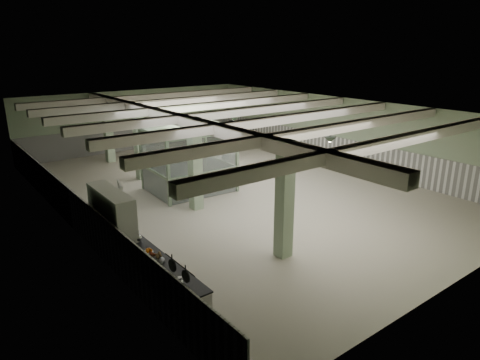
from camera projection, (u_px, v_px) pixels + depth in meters
floor at (233, 189)px, 19.09m from camera, size 20.00×20.00×0.00m
ceiling at (232, 109)px, 18.01m from camera, size 14.00×20.00×0.02m
wall_back at (136, 120)px, 26.14m from camera, size 14.00×0.02×3.60m
wall_front at (463, 223)px, 10.96m from camera, size 14.00×0.02×3.60m
wall_left at (66, 179)px, 14.51m from camera, size 0.02×20.00×3.60m
wall_right at (339, 132)px, 22.60m from camera, size 0.02×20.00×3.60m
wainscot_left at (71, 208)px, 14.84m from camera, size 0.05×19.90×1.50m
wainscot_right at (337, 151)px, 22.90m from camera, size 0.05×19.90×1.50m
wainscot_back at (137, 137)px, 26.44m from camera, size 13.90×0.05×1.50m
girder at (180, 120)px, 16.63m from camera, size 0.45×19.90×0.40m
beam_a at (385, 144)px, 12.37m from camera, size 13.90×0.35×0.32m
beam_b at (321, 131)px, 14.27m from camera, size 13.90×0.35×0.32m
beam_c at (271, 121)px, 16.17m from camera, size 13.90×0.35×0.32m
beam_d at (232, 113)px, 18.07m from camera, size 13.90×0.35×0.32m
beam_e at (200, 107)px, 19.96m from camera, size 13.90×0.35×0.32m
beam_f at (174, 101)px, 21.86m from camera, size 13.90×0.35×0.32m
beam_g at (152, 97)px, 23.76m from camera, size 13.90×0.35×0.32m
column_a at (285, 200)px, 12.55m from camera, size 0.42×0.42×3.60m
column_b at (195, 164)px, 16.35m from camera, size 0.42×0.42×3.60m
column_c at (139, 142)px, 20.14m from camera, size 0.42×0.42×3.60m
column_d at (108, 129)px, 23.18m from camera, size 0.42×0.42×3.60m
hook_rail at (179, 264)px, 8.77m from camera, size 0.02×1.20×0.02m
pendant_front at (330, 140)px, 14.67m from camera, size 0.44×0.44×0.22m
pendant_mid at (235, 119)px, 18.85m from camera, size 0.44×0.44×0.22m
pendant_back at (178, 107)px, 22.64m from camera, size 0.44×0.44×0.22m
prep_counter at (148, 271)px, 11.27m from camera, size 0.86×4.91×0.91m
pitcher_near at (138, 237)px, 11.91m from camera, size 0.27×0.29×0.30m
pitcher_far at (180, 282)px, 9.68m from camera, size 0.19×0.21×0.24m
veg_colander at (156, 259)px, 10.78m from camera, size 0.61×0.61×0.21m
orange_bowl at (148, 253)px, 11.19m from camera, size 0.33×0.33×0.09m
skillet_near at (186, 276)px, 8.74m from camera, size 0.04×0.27×0.27m
skillet_far at (172, 265)px, 9.17m from camera, size 0.04×0.29×0.29m
walkin_cooler at (114, 226)px, 12.58m from camera, size 0.87×2.33×2.13m
guard_booth at (189, 149)px, 18.49m from camera, size 3.64×3.13×2.83m
filing_cabinet at (230, 168)px, 19.78m from camera, size 0.52×0.71×1.47m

